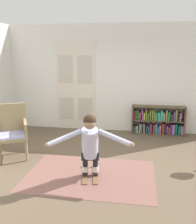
{
  "coord_description": "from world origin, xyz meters",
  "views": [
    {
      "loc": [
        0.72,
        -4.41,
        2.13
      ],
      "look_at": [
        -0.05,
        0.22,
        1.05
      ],
      "focal_mm": 41.17,
      "sensor_mm": 36.0,
      "label": 1
    }
  ],
  "objects_px": {
    "bookshelf": "(158,122)",
    "wicker_chair": "(12,130)",
    "person_skier": "(90,142)",
    "skis_pair": "(90,173)"
  },
  "relations": [
    {
      "from": "wicker_chair",
      "to": "bookshelf",
      "type": "bearing_deg",
      "value": 34.0
    },
    {
      "from": "skis_pair",
      "to": "person_skier",
      "type": "relative_size",
      "value": 0.55
    },
    {
      "from": "skis_pair",
      "to": "person_skier",
      "type": "height_order",
      "value": "person_skier"
    },
    {
      "from": "person_skier",
      "to": "bookshelf",
      "type": "bearing_deg",
      "value": 65.32
    },
    {
      "from": "person_skier",
      "to": "skis_pair",
      "type": "bearing_deg",
      "value": 100.04
    },
    {
      "from": "bookshelf",
      "to": "person_skier",
      "type": "relative_size",
      "value": 0.99
    },
    {
      "from": "bookshelf",
      "to": "wicker_chair",
      "type": "xyz_separation_m",
      "value": [
        -3.08,
        -2.08,
        0.25
      ]
    },
    {
      "from": "bookshelf",
      "to": "wicker_chair",
      "type": "height_order",
      "value": "wicker_chair"
    },
    {
      "from": "skis_pair",
      "to": "person_skier",
      "type": "distance_m",
      "value": 0.68
    },
    {
      "from": "skis_pair",
      "to": "wicker_chair",
      "type": "bearing_deg",
      "value": 162.24
    }
  ]
}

